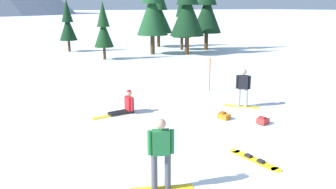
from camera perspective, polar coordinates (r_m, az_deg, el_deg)
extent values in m
plane|color=white|center=(11.19, 14.95, -8.46)|extent=(800.00, 800.00, 0.00)
cube|color=yellow|center=(8.54, -1.14, -15.39)|extent=(1.54, 0.83, 0.02)
cylinder|color=#4C4C51|center=(8.31, -2.28, -12.71)|extent=(0.15, 0.15, 0.89)
cylinder|color=#4C4C51|center=(8.34, -0.04, -12.58)|extent=(0.15, 0.15, 0.89)
cube|color=#237238|center=(8.01, -1.19, -7.92)|extent=(0.46, 0.37, 0.59)
cylinder|color=#237238|center=(7.99, -3.06, -7.99)|extent=(0.11, 0.11, 0.58)
cylinder|color=#237238|center=(8.04, 0.67, -7.81)|extent=(0.11, 0.11, 0.58)
sphere|color=tan|center=(7.85, -1.20, -4.86)|extent=(0.24, 0.24, 0.24)
cube|color=black|center=(7.98, -1.32, -4.47)|extent=(0.17, 0.10, 0.08)
cube|color=yellow|center=(15.38, 12.16, -1.95)|extent=(1.25, 1.31, 0.02)
cylinder|color=#B7B7BC|center=(15.29, 11.64, -0.46)|extent=(0.15, 0.15, 0.78)
cylinder|color=#B7B7BC|center=(15.26, 12.83, -0.55)|extent=(0.15, 0.15, 0.78)
cube|color=black|center=(15.12, 12.37, 2.01)|extent=(0.45, 0.46, 0.59)
cylinder|color=black|center=(15.14, 11.39, 2.10)|extent=(0.11, 0.11, 0.58)
cylinder|color=black|center=(15.10, 13.35, 1.96)|extent=(0.11, 0.11, 0.58)
sphere|color=tan|center=(15.03, 12.46, 3.70)|extent=(0.24, 0.24, 0.24)
cube|color=black|center=(15.16, 12.52, 3.83)|extent=(0.15, 0.15, 0.08)
cube|color=black|center=(14.32, -6.41, -2.78)|extent=(0.30, 0.38, 0.10)
cylinder|color=black|center=(14.01, -8.05, -3.10)|extent=(0.81, 0.19, 0.14)
cylinder|color=black|center=(14.19, -8.40, -2.90)|extent=(0.81, 0.19, 0.14)
cube|color=yellow|center=(13.97, -9.70, -3.50)|extent=(1.46, 0.37, 0.02)
cube|color=red|center=(14.22, -6.45, -1.51)|extent=(0.27, 0.41, 0.56)
cylinder|color=red|center=(13.99, -5.96, -1.68)|extent=(0.11, 0.11, 0.52)
cylinder|color=red|center=(14.44, -6.92, -1.20)|extent=(0.11, 0.11, 0.52)
sphere|color=tan|center=(14.11, -6.50, 0.20)|extent=(0.24, 0.24, 0.24)
sphere|color=red|center=(14.10, -6.50, 0.40)|extent=(0.20, 0.20, 0.20)
cube|color=yellow|center=(10.27, 14.14, -10.46)|extent=(0.46, 1.53, 0.02)
cylinder|color=yellow|center=(10.72, 11.04, -9.20)|extent=(0.33, 0.33, 0.02)
cylinder|color=yellow|center=(9.86, 17.54, -11.80)|extent=(0.33, 0.33, 0.02)
cube|color=black|center=(10.38, 13.19, -9.84)|extent=(0.16, 0.21, 0.07)
cube|color=black|center=(10.12, 15.14, -10.62)|extent=(0.16, 0.21, 0.07)
cube|color=orange|center=(13.58, 9.24, -3.58)|extent=(0.42, 0.51, 0.21)
cube|color=#A85613|center=(13.59, 9.02, -3.00)|extent=(0.27, 0.25, 0.07)
cylinder|color=black|center=(13.45, 10.05, -3.77)|extent=(0.06, 0.12, 0.02)
cube|color=red|center=(13.32, 15.44, -4.22)|extent=(0.53, 0.43, 0.24)
cube|color=maroon|center=(13.23, 15.37, -3.72)|extent=(0.26, 0.27, 0.08)
cylinder|color=black|center=(13.53, 15.93, -4.08)|extent=(0.12, 0.05, 0.02)
cylinder|color=orange|center=(17.88, 6.93, 3.32)|extent=(0.06, 0.06, 1.71)
cylinder|color=#472D19|center=(37.64, -1.56, 9.05)|extent=(0.34, 0.34, 1.50)
cone|color=#194723|center=(37.49, -1.59, 12.63)|extent=(2.95, 2.95, 3.20)
cylinder|color=#472D19|center=(31.76, -2.57, 8.27)|extent=(0.40, 0.40, 1.74)
cone|color=#194723|center=(31.58, -2.63, 13.19)|extent=(2.80, 2.80, 3.71)
cylinder|color=#472D19|center=(31.51, 3.15, 8.17)|extent=(0.39, 0.39, 1.70)
cone|color=black|center=(31.33, 3.22, 13.02)|extent=(3.04, 3.04, 3.62)
cylinder|color=#472D19|center=(29.00, -10.48, 6.75)|extent=(0.23, 0.23, 1.03)
cone|color=#143819|center=(28.84, -10.62, 9.93)|extent=(1.58, 1.58, 2.20)
cone|color=#143819|center=(28.77, -10.77, 12.98)|extent=(1.03, 1.03, 2.01)
cylinder|color=#472D19|center=(35.23, 6.34, 8.76)|extent=(0.39, 0.39, 1.70)
cone|color=black|center=(35.07, 6.46, 13.08)|extent=(2.90, 2.90, 3.61)
cylinder|color=#472D19|center=(34.93, -16.06, 7.74)|extent=(0.25, 0.25, 1.09)
cone|color=black|center=(34.79, -16.26, 10.53)|extent=(1.66, 1.66, 2.32)
cone|color=black|center=(34.73, -16.45, 13.20)|extent=(1.08, 1.08, 2.13)
cylinder|color=#472D19|center=(35.21, 2.30, 8.47)|extent=(0.29, 0.29, 1.25)
cone|color=black|center=(35.06, 2.33, 11.66)|extent=(1.97, 1.97, 2.67)
cone|color=black|center=(35.02, 2.36, 14.71)|extent=(1.28, 1.28, 2.45)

